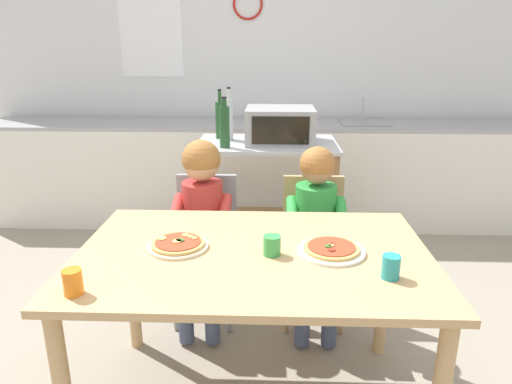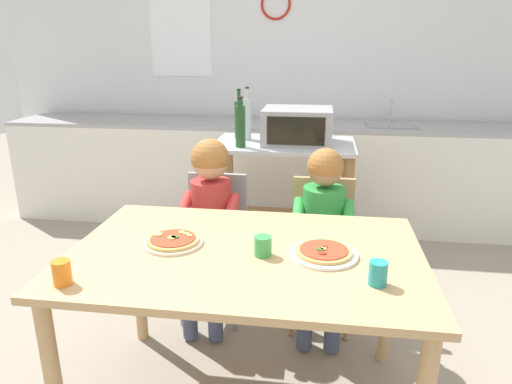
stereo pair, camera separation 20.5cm
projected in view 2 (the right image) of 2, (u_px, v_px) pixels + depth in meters
ground_plane at (272, 286)px, 3.03m from camera, size 10.84×10.84×0.00m
back_wall_tiled at (293, 65)px, 4.14m from camera, size 5.42×0.14×2.70m
kitchen_counter at (287, 173)px, 4.03m from camera, size 4.88×0.60×1.09m
kitchen_island_cart at (283, 185)px, 3.19m from camera, size 0.95×0.60×0.89m
toaster_oven at (298, 126)px, 3.05m from camera, size 0.45×0.41×0.23m
bottle_squat_spirits at (247, 118)px, 3.14m from camera, size 0.05×0.05×0.36m
bottle_slim_sauce at (239, 119)px, 3.22m from camera, size 0.06×0.06×0.34m
bottle_tall_green_wine at (240, 125)px, 2.93m from camera, size 0.07×0.07×0.32m
dining_table at (245, 272)px, 1.84m from camera, size 1.39×0.91×0.75m
dining_chair_left at (215, 234)px, 2.64m from camera, size 0.36×0.36×0.81m
dining_chair_right at (322, 241)px, 2.55m from camera, size 0.36×0.36×0.81m
child_in_red_shirt at (209, 208)px, 2.47m from camera, size 0.32×0.42×1.03m
child_in_green_shirt at (323, 220)px, 2.39m from camera, size 0.32×0.42×1.00m
pizza_plate_cream at (173, 241)px, 1.87m from camera, size 0.25×0.25×0.03m
pizza_plate_white at (324, 253)px, 1.77m from camera, size 0.27×0.27×0.03m
drinking_cup_green at (263, 246)px, 1.76m from camera, size 0.07×0.07×0.08m
drinking_cup_orange at (62, 273)px, 1.55m from camera, size 0.06×0.06×0.09m
drinking_cup_teal at (378, 273)px, 1.55m from camera, size 0.06×0.06×0.09m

